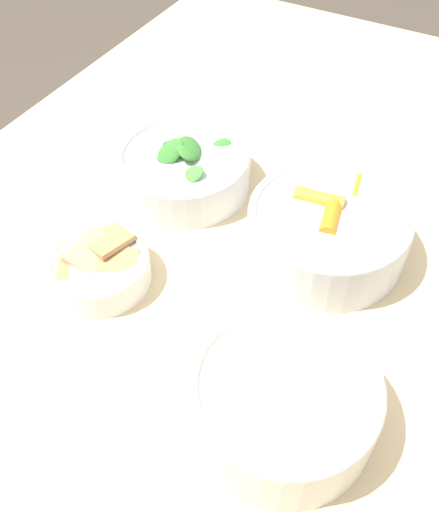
# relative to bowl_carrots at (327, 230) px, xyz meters

# --- Properties ---
(ground_plane) EXTENTS (10.00, 10.00, 0.00)m
(ground_plane) POSITION_rel_bowl_carrots_xyz_m (0.03, -0.10, -0.81)
(ground_plane) COLOR #4C4238
(dining_table) EXTENTS (1.26, 0.82, 0.78)m
(dining_table) POSITION_rel_bowl_carrots_xyz_m (0.03, -0.10, -0.16)
(dining_table) COLOR beige
(dining_table) RESTS_ON ground_plane
(bowl_carrots) EXTENTS (0.18, 0.18, 0.07)m
(bowl_carrots) POSITION_rel_bowl_carrots_xyz_m (0.00, 0.00, 0.00)
(bowl_carrots) COLOR silver
(bowl_carrots) RESTS_ON dining_table
(bowl_greens) EXTENTS (0.17, 0.17, 0.08)m
(bowl_greens) POSITION_rel_bowl_carrots_xyz_m (-0.02, -0.21, -0.01)
(bowl_greens) COLOR silver
(bowl_greens) RESTS_ON dining_table
(bowl_beans_hotdog) EXTENTS (0.17, 0.17, 0.07)m
(bowl_beans_hotdog) POSITION_rel_bowl_carrots_xyz_m (0.22, 0.05, -0.00)
(bowl_beans_hotdog) COLOR silver
(bowl_beans_hotdog) RESTS_ON dining_table
(bowl_cookies) EXTENTS (0.11, 0.11, 0.05)m
(bowl_cookies) POSITION_rel_bowl_carrots_xyz_m (0.16, -0.21, -0.01)
(bowl_cookies) COLOR white
(bowl_cookies) RESTS_ON dining_table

